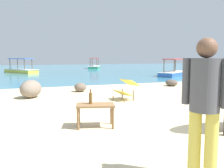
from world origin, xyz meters
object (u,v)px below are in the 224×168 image
object	(u,v)px
bottle	(91,98)
boat_green	(94,66)
deck_chair_near	(127,88)
person_standing	(205,100)
boat_yellow	(21,70)
boat_blue	(175,72)
low_bench_table	(95,108)

from	to	relation	value
bottle	boat_green	world-z (taller)	boat_green
deck_chair_near	boat_green	distance (m)	21.85
person_standing	boat_yellow	xyz separation A→B (m)	(-1.97, 21.12, -0.70)
deck_chair_near	boat_blue	distance (m)	11.25
low_bench_table	bottle	distance (m)	0.23
person_standing	boat_yellow	world-z (taller)	person_standing
low_bench_table	person_standing	xyz separation A→B (m)	(0.51, -2.51, 0.56)
boat_blue	person_standing	bearing A→B (deg)	-157.20
person_standing	boat_green	distance (m)	27.13
boat_yellow	boat_blue	world-z (taller)	same
deck_chair_near	boat_yellow	size ratio (longest dim) A/B	0.25
bottle	deck_chair_near	world-z (taller)	bottle
boat_yellow	boat_green	distance (m)	9.87
low_bench_table	boat_blue	xyz separation A→B (m)	(9.43, 10.88, -0.14)
bottle	boat_blue	size ratio (longest dim) A/B	0.08
person_standing	boat_green	xyz separation A→B (m)	(6.39, 26.36, -0.70)
bottle	low_bench_table	bearing A→B (deg)	-48.45
bottle	boat_yellow	world-z (taller)	boat_yellow
low_bench_table	boat_green	xyz separation A→B (m)	(6.90, 23.84, -0.14)
bottle	deck_chair_near	size ratio (longest dim) A/B	0.33
low_bench_table	deck_chair_near	distance (m)	3.17
low_bench_table	boat_green	bearing A→B (deg)	88.98
low_bench_table	bottle	xyz separation A→B (m)	(-0.07, 0.08, 0.20)
low_bench_table	boat_blue	size ratio (longest dim) A/B	0.23
boat_blue	boat_green	xyz separation A→B (m)	(-2.53, 12.97, 0.00)
deck_chair_near	boat_yellow	world-z (taller)	boat_yellow
person_standing	boat_green	world-z (taller)	person_standing
deck_chair_near	boat_green	xyz separation A→B (m)	(5.07, 21.26, -0.13)
bottle	boat_green	size ratio (longest dim) A/B	0.08
person_standing	boat_green	size ratio (longest dim) A/B	0.42
bottle	boat_blue	bearing A→B (deg)	48.64
person_standing	boat_blue	bearing A→B (deg)	-157.50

